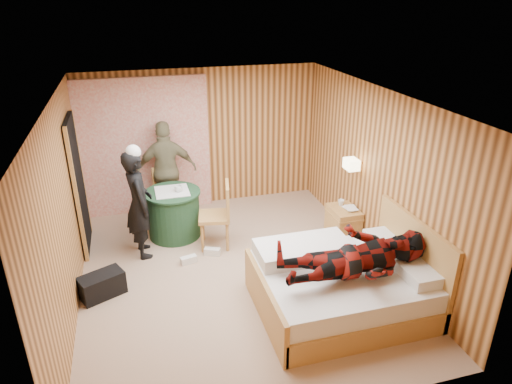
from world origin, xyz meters
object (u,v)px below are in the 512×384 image
object	(u,v)px
chair_far	(167,189)
woman_standing	(139,204)
chair_near	(220,210)
round_table	(174,213)
bed	(343,285)
nightstand	(343,224)
man_on_bed	(358,247)
man_at_table	(167,170)
wall_lamp	(352,164)
duffel_bag	(102,285)

from	to	relation	value
chair_far	woman_standing	distance (m)	1.27
chair_near	woman_standing	bearing A→B (deg)	-82.92
round_table	chair_near	distance (m)	0.86
bed	nightstand	xyz separation A→B (m)	(0.76, 1.55, -0.04)
nightstand	round_table	world-z (taller)	round_table
nightstand	woman_standing	world-z (taller)	woman_standing
bed	man_on_bed	bearing A→B (deg)	-83.23
bed	chair_near	bearing A→B (deg)	121.23
chair_far	man_at_table	bearing A→B (deg)	43.70
nightstand	chair_far	size ratio (longest dim) A/B	0.61
round_table	chair_far	distance (m)	0.72
wall_lamp	woman_standing	size ratio (longest dim) A/B	0.16
wall_lamp	chair_far	distance (m)	3.18
chair_far	chair_near	size ratio (longest dim) A/B	0.89
wall_lamp	round_table	size ratio (longest dim) A/B	0.29
duffel_bag	wall_lamp	bearing A→B (deg)	-17.45
bed	man_at_table	size ratio (longest dim) A/B	1.18
bed	round_table	distance (m)	3.03
chair_near	woman_standing	world-z (taller)	woman_standing
woman_standing	wall_lamp	bearing A→B (deg)	-106.11
man_on_bed	woman_standing	bearing A→B (deg)	136.88
man_on_bed	duffel_bag	bearing A→B (deg)	156.56
duffel_bag	man_on_bed	distance (m)	3.32
chair_near	chair_far	bearing A→B (deg)	-139.67
chair_far	woman_standing	bearing A→B (deg)	-131.63
man_at_table	man_on_bed	xyz separation A→B (m)	(1.85, -3.40, 0.12)
chair_near	man_at_table	world-z (taller)	man_at_table
nightstand	chair_far	distance (m)	3.05
man_at_table	chair_far	bearing A→B (deg)	63.41
bed	woman_standing	xyz separation A→B (m)	(-2.34, 1.99, 0.51)
nightstand	chair_near	world-z (taller)	chair_near
chair_near	man_on_bed	world-z (taller)	man_on_bed
round_table	woman_standing	bearing A→B (deg)	-140.27
chair_near	duffel_bag	xyz separation A→B (m)	(-1.76, -0.86, -0.45)
woman_standing	nightstand	bearing A→B (deg)	-105.74
chair_far	man_at_table	size ratio (longest dim) A/B	0.54
bed	round_table	bearing A→B (deg)	126.85
bed	chair_far	world-z (taller)	bed
round_table	man_at_table	world-z (taller)	man_at_table
chair_near	man_on_bed	bearing A→B (deg)	39.92
bed	duffel_bag	world-z (taller)	bed
wall_lamp	duffel_bag	bearing A→B (deg)	-172.70
chair_far	woman_standing	world-z (taller)	woman_standing
bed	man_at_table	bearing A→B (deg)	119.81
bed	duffel_bag	xyz separation A→B (m)	(-2.92, 1.05, -0.16)
bed	woman_standing	distance (m)	3.12
man_at_table	chair_near	bearing A→B (deg)	119.39
bed	man_on_bed	size ratio (longest dim) A/B	1.15
wall_lamp	chair_near	xyz separation A→B (m)	(-1.96, 0.38, -0.70)
chair_far	duffel_bag	size ratio (longest dim) A/B	1.67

